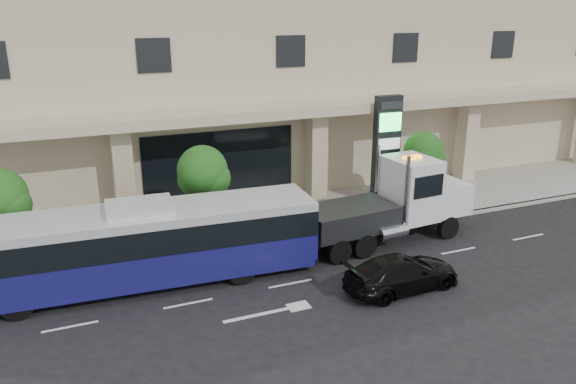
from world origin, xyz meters
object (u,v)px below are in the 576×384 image
(black_sedan, at_px, (402,273))
(signage_pylon, at_px, (386,149))
(city_bus, at_px, (143,244))
(tow_truck, at_px, (394,204))

(black_sedan, distance_m, signage_pylon, 10.05)
(city_bus, xyz_separation_m, black_sedan, (8.87, -4.09, -1.03))
(tow_truck, relative_size, signage_pylon, 1.64)
(city_bus, bearing_deg, black_sedan, -21.39)
(tow_truck, relative_size, black_sedan, 2.03)
(black_sedan, bearing_deg, signage_pylon, -31.25)
(city_bus, distance_m, signage_pylon, 14.25)
(tow_truck, height_order, black_sedan, tow_truck)
(tow_truck, xyz_separation_m, black_sedan, (-2.30, -4.19, -1.08))
(tow_truck, distance_m, signage_pylon, 5.15)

